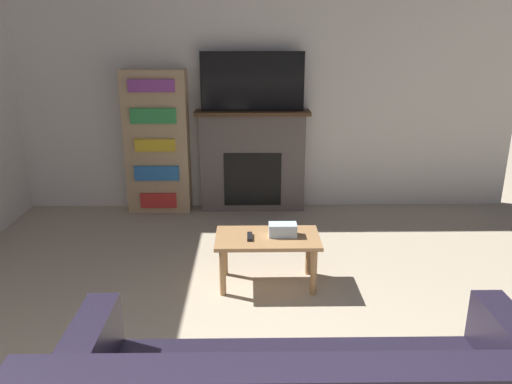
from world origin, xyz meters
name	(u,v)px	position (x,y,z in m)	size (l,w,h in m)	color
wall_back	(247,89)	(0.00, 4.50, 1.35)	(6.04, 0.06, 2.70)	silver
fireplace	(252,161)	(0.06, 4.36, 0.57)	(1.26, 0.28, 1.13)	#605651
tv	(252,82)	(0.06, 4.34, 1.45)	(1.11, 0.03, 0.63)	black
coffee_table	(268,244)	(0.17, 2.56, 0.35)	(0.82, 0.46, 0.42)	#A87A4C
tissue_box	(283,230)	(0.29, 2.57, 0.47)	(0.22, 0.12, 0.10)	silver
remote_control	(250,237)	(0.02, 2.53, 0.43)	(0.04, 0.15, 0.02)	black
bookshelf	(157,142)	(-0.99, 4.34, 0.79)	(0.69, 0.29, 1.58)	tan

